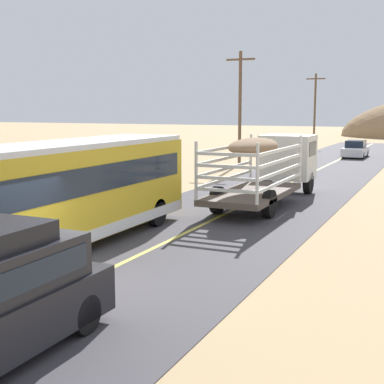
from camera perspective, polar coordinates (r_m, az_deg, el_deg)
ground_plane at (r=13.51m, az=-12.37°, el=-9.74°), size 240.00×240.00×0.00m
road_surface at (r=13.51m, az=-12.37°, el=-9.70°), size 8.00×120.00×0.02m
road_centre_line at (r=13.51m, az=-12.37°, el=-9.65°), size 0.16×117.60×0.00m
livestock_truck at (r=25.80m, az=8.74°, el=3.21°), size 2.53×9.70×3.02m
bus at (r=17.41m, az=-12.07°, el=0.33°), size 2.54×10.00×3.21m
car_far at (r=49.56m, az=16.75°, el=4.28°), size 1.80×4.40×1.46m
power_pole_mid at (r=41.22m, az=5.05°, el=9.08°), size 2.20×0.24×8.41m
power_pole_far at (r=66.01m, az=12.75°, el=8.69°), size 2.20×0.24×8.24m
boulder_far_horizon at (r=32.70m, az=-16.10°, el=1.51°), size 1.01×1.20×0.63m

